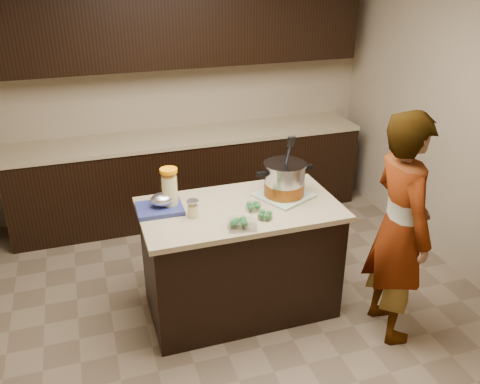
{
  "coord_description": "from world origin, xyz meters",
  "views": [
    {
      "loc": [
        -1.02,
        -3.14,
        2.59
      ],
      "look_at": [
        0.0,
        0.0,
        1.02
      ],
      "focal_mm": 38.0,
      "sensor_mm": 36.0,
      "label": 1
    }
  ],
  "objects_px": {
    "island": "(240,259)",
    "stock_pot": "(284,181)",
    "lemonade_pitcher": "(170,190)",
    "person": "(400,229)"
  },
  "relations": [
    {
      "from": "stock_pot",
      "to": "lemonade_pitcher",
      "type": "distance_m",
      "value": 0.86
    },
    {
      "from": "island",
      "to": "stock_pot",
      "type": "relative_size",
      "value": 3.17
    },
    {
      "from": "stock_pot",
      "to": "person",
      "type": "xyz_separation_m",
      "value": [
        0.61,
        -0.63,
        -0.18
      ]
    },
    {
      "from": "island",
      "to": "lemonade_pitcher",
      "type": "height_order",
      "value": "lemonade_pitcher"
    },
    {
      "from": "lemonade_pitcher",
      "to": "person",
      "type": "xyz_separation_m",
      "value": [
        1.47,
        -0.71,
        -0.19
      ]
    },
    {
      "from": "person",
      "to": "lemonade_pitcher",
      "type": "bearing_deg",
      "value": 69.34
    },
    {
      "from": "island",
      "to": "stock_pot",
      "type": "xyz_separation_m",
      "value": [
        0.37,
        0.06,
        0.58
      ]
    },
    {
      "from": "stock_pot",
      "to": "lemonade_pitcher",
      "type": "xyz_separation_m",
      "value": [
        -0.86,
        0.08,
        0.01
      ]
    },
    {
      "from": "lemonade_pitcher",
      "to": "stock_pot",
      "type": "bearing_deg",
      "value": -5.23
    },
    {
      "from": "lemonade_pitcher",
      "to": "person",
      "type": "bearing_deg",
      "value": -25.8
    }
  ]
}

